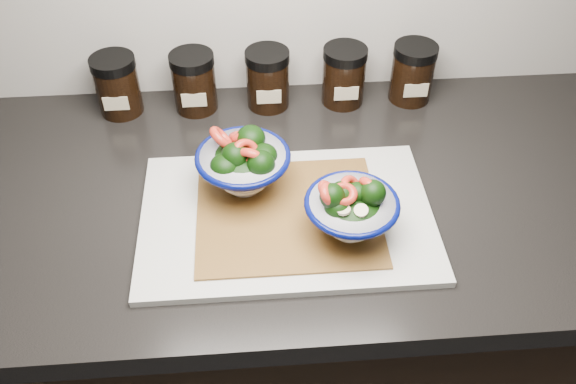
{
  "coord_description": "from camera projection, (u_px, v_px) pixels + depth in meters",
  "views": [
    {
      "loc": [
        0.02,
        0.73,
        1.59
      ],
      "look_at": [
        0.07,
        1.38,
        0.96
      ],
      "focal_mm": 38.0,
      "sensor_mm": 36.0,
      "label": 1
    }
  ],
  "objects": [
    {
      "name": "cutting_board",
      "position": [
        287.0,
        217.0,
        0.94
      ],
      "size": [
        0.45,
        0.3,
        0.01
      ],
      "primitive_type": "cube",
      "color": "beige",
      "rests_on": "countertop"
    },
    {
      "name": "cabinet",
      "position": [
        254.0,
        348.0,
        1.32
      ],
      "size": [
        3.43,
        0.58,
        0.86
      ],
      "primitive_type": "cube",
      "color": "black",
      "rests_on": "ground"
    },
    {
      "name": "bamboo_mat",
      "position": [
        288.0,
        214.0,
        0.94
      ],
      "size": [
        0.28,
        0.24,
        0.0
      ],
      "primitive_type": "cube",
      "color": "olive",
      "rests_on": "cutting_board"
    },
    {
      "name": "spice_jar_e",
      "position": [
        412.0,
        73.0,
        1.15
      ],
      "size": [
        0.08,
        0.08,
        0.11
      ],
      "color": "black",
      "rests_on": "countertop"
    },
    {
      "name": "bowl_left",
      "position": [
        244.0,
        164.0,
        0.95
      ],
      "size": [
        0.15,
        0.15,
        0.11
      ],
      "rotation": [
        0.0,
        0.0,
        0.0
      ],
      "color": "white",
      "rests_on": "bamboo_mat"
    },
    {
      "name": "spice_jar_c",
      "position": [
        268.0,
        79.0,
        1.13
      ],
      "size": [
        0.08,
        0.08,
        0.11
      ],
      "color": "black",
      "rests_on": "countertop"
    },
    {
      "name": "spice_jar_b",
      "position": [
        194.0,
        82.0,
        1.12
      ],
      "size": [
        0.08,
        0.08,
        0.11
      ],
      "color": "black",
      "rests_on": "countertop"
    },
    {
      "name": "spice_jar_a",
      "position": [
        117.0,
        85.0,
        1.12
      ],
      "size": [
        0.08,
        0.08,
        0.11
      ],
      "color": "black",
      "rests_on": "countertop"
    },
    {
      "name": "spice_jar_d",
      "position": [
        344.0,
        75.0,
        1.14
      ],
      "size": [
        0.08,
        0.08,
        0.11
      ],
      "color": "black",
      "rests_on": "countertop"
    },
    {
      "name": "countertop",
      "position": [
        243.0,
        200.0,
        1.01
      ],
      "size": [
        3.5,
        0.6,
        0.04
      ],
      "primitive_type": "cube",
      "color": "black",
      "rests_on": "cabinet"
    },
    {
      "name": "bowl_right",
      "position": [
        350.0,
        210.0,
        0.88
      ],
      "size": [
        0.14,
        0.14,
        0.11
      ],
      "rotation": [
        0.0,
        0.0,
        0.34
      ],
      "color": "white",
      "rests_on": "bamboo_mat"
    }
  ]
}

